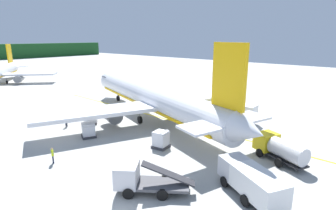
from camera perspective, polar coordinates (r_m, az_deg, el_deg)
airliner_foreground at (r=40.64m, az=-3.43°, el=1.56°), size 34.08×40.77×11.90m
service_truck_fuel at (r=22.73m, az=17.27°, el=-15.15°), size 4.96×6.63×2.44m
service_truck_baggage at (r=22.63m, az=-6.12°, el=-15.38°), size 5.36×6.10×2.62m
service_truck_catering at (r=29.74m, az=22.75°, el=-8.49°), size 4.08×5.98×2.40m
service_truck_pushback at (r=41.04m, az=13.91°, el=-1.30°), size 2.63×6.81×2.88m
cargo_container_near at (r=30.71m, az=-1.51°, el=-7.41°), size 1.94×1.94×2.09m
cargo_container_mid at (r=35.30m, az=-16.70°, el=-5.20°), size 2.25×2.25×1.97m
cargo_container_far at (r=40.66m, az=-16.33°, el=-2.69°), size 2.50×2.50×1.84m
crew_marshaller at (r=29.52m, az=-23.53°, el=-9.60°), size 0.38×0.59×1.68m
crew_loader_left at (r=38.15m, az=8.01°, el=-3.15°), size 0.51×0.46×1.68m
crew_loader_right at (r=39.89m, az=5.51°, el=-2.26°), size 0.57×0.41×1.72m
crew_supervisor at (r=40.36m, az=-21.04°, el=-2.98°), size 0.63×0.26×1.71m
apron_guide_line at (r=39.68m, az=2.63°, el=-3.83°), size 0.30×60.00×0.01m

